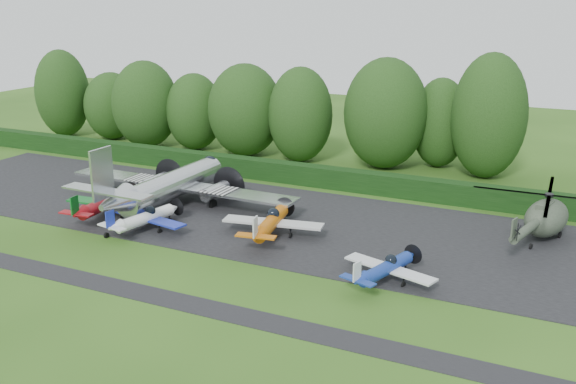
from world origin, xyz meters
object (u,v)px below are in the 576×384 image
at_px(light_plane_white, 145,218).
at_px(helicopter, 547,215).
at_px(light_plane_red, 105,203).
at_px(light_plane_blue, 386,268).
at_px(transport_plane, 170,185).
at_px(light_plane_orange, 271,222).

bearing_deg(light_plane_white, helicopter, 11.06).
height_order(light_plane_red, light_plane_blue, light_plane_red).
bearing_deg(light_plane_white, transport_plane, 94.85).
xyz_separation_m(light_plane_orange, light_plane_blue, (10.47, -4.18, -0.22)).
bearing_deg(transport_plane, light_plane_orange, -15.95).
height_order(light_plane_orange, light_plane_blue, light_plane_orange).
bearing_deg(helicopter, light_plane_blue, -137.96).
distance_m(light_plane_red, light_plane_orange, 15.05).
distance_m(light_plane_white, light_plane_blue, 20.28).
height_order(light_plane_red, light_plane_orange, light_plane_orange).
bearing_deg(helicopter, light_plane_white, -171.86).
bearing_deg(helicopter, light_plane_orange, -169.24).
xyz_separation_m(light_plane_blue, helicopter, (8.81, 13.04, 0.90)).
distance_m(light_plane_orange, helicopter, 21.23).
height_order(light_plane_white, helicopter, helicopter).
relative_size(light_plane_red, helicopter, 0.62).
height_order(transport_plane, light_plane_blue, transport_plane).
height_order(light_plane_orange, helicopter, helicopter).
bearing_deg(helicopter, transport_plane, 176.89).
distance_m(light_plane_red, helicopter, 35.81).
height_order(transport_plane, light_plane_red, transport_plane).
xyz_separation_m(transport_plane, helicopter, (30.72, 5.87, -0.11)).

